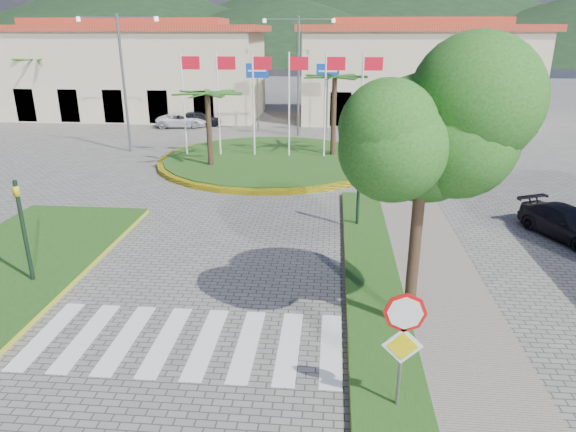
# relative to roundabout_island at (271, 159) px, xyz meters

# --- Properties ---
(sidewalk_right) EXTENTS (4.00, 28.00, 0.15)m
(sidewalk_right) POSITION_rel_roundabout_island_xyz_m (6.00, -20.00, -0.10)
(sidewalk_right) COLOR gray
(sidewalk_right) RESTS_ON ground
(verge_right) EXTENTS (1.60, 28.00, 0.18)m
(verge_right) POSITION_rel_roundabout_island_xyz_m (4.80, -20.00, -0.08)
(verge_right) COLOR #224714
(verge_right) RESTS_ON ground
(crosswalk) EXTENTS (8.00, 3.00, 0.01)m
(crosswalk) POSITION_rel_roundabout_island_xyz_m (-0.00, -18.00, -0.17)
(crosswalk) COLOR silver
(crosswalk) RESTS_ON ground
(roundabout_island) EXTENTS (12.70, 12.70, 6.00)m
(roundabout_island) POSITION_rel_roundabout_island_xyz_m (0.00, 0.00, 0.00)
(roundabout_island) COLOR yellow
(roundabout_island) RESTS_ON ground
(stop_sign) EXTENTS (0.80, 0.11, 2.65)m
(stop_sign) POSITION_rel_roundabout_island_xyz_m (4.90, -20.04, 1.62)
(stop_sign) COLOR slate
(stop_sign) RESTS_ON ground
(deciduous_tree) EXTENTS (3.60, 3.60, 6.80)m
(deciduous_tree) POSITION_rel_roundabout_island_xyz_m (5.50, -17.00, 5.00)
(deciduous_tree) COLOR black
(deciduous_tree) RESTS_ON ground
(traffic_light_left) EXTENTS (0.15, 0.18, 3.20)m
(traffic_light_left) POSITION_rel_roundabout_island_xyz_m (-5.20, -15.50, 1.77)
(traffic_light_left) COLOR black
(traffic_light_left) RESTS_ON ground
(traffic_light_right) EXTENTS (0.15, 0.18, 3.20)m
(traffic_light_right) POSITION_rel_roundabout_island_xyz_m (4.50, -10.00, 1.77)
(traffic_light_right) COLOR black
(traffic_light_right) RESTS_ON ground
(traffic_light_far) EXTENTS (0.18, 0.15, 3.20)m
(traffic_light_far) POSITION_rel_roundabout_island_xyz_m (8.00, 4.00, 1.77)
(traffic_light_far) COLOR black
(traffic_light_far) RESTS_ON ground
(direction_sign_west) EXTENTS (1.60, 0.14, 5.20)m
(direction_sign_west) POSITION_rel_roundabout_island_xyz_m (-2.00, 8.97, 3.36)
(direction_sign_west) COLOR slate
(direction_sign_west) RESTS_ON ground
(direction_sign_east) EXTENTS (1.60, 0.14, 5.20)m
(direction_sign_east) POSITION_rel_roundabout_island_xyz_m (3.00, 8.97, 3.36)
(direction_sign_east) COLOR slate
(direction_sign_east) RESTS_ON ground
(street_lamp_centre) EXTENTS (4.80, 0.16, 8.00)m
(street_lamp_centre) POSITION_rel_roundabout_island_xyz_m (1.00, 8.00, 4.32)
(street_lamp_centre) COLOR slate
(street_lamp_centre) RESTS_ON ground
(street_lamp_west) EXTENTS (4.80, 0.16, 8.00)m
(street_lamp_west) POSITION_rel_roundabout_island_xyz_m (-9.00, 2.00, 4.32)
(street_lamp_west) COLOR slate
(street_lamp_west) RESTS_ON ground
(building_left) EXTENTS (23.32, 9.54, 8.05)m
(building_left) POSITION_rel_roundabout_island_xyz_m (-14.00, 16.00, 3.73)
(building_left) COLOR beige
(building_left) RESTS_ON ground
(building_right) EXTENTS (19.08, 9.54, 8.05)m
(building_right) POSITION_rel_roundabout_island_xyz_m (10.00, 16.00, 3.73)
(building_right) COLOR beige
(building_right) RESTS_ON ground
(hill_far_west) EXTENTS (140.00, 140.00, 22.00)m
(hill_far_west) POSITION_rel_roundabout_island_xyz_m (-55.00, 118.00, 10.83)
(hill_far_west) COLOR black
(hill_far_west) RESTS_ON ground
(hill_far_mid) EXTENTS (180.00, 180.00, 30.00)m
(hill_far_mid) POSITION_rel_roundabout_island_xyz_m (15.00, 138.00, 14.83)
(hill_far_mid) COLOR black
(hill_far_mid) RESTS_ON ground
(hill_near_back) EXTENTS (110.00, 110.00, 16.00)m
(hill_near_back) POSITION_rel_roundabout_island_xyz_m (-10.00, 108.00, 7.83)
(hill_near_back) COLOR black
(hill_near_back) RESTS_ON ground
(white_van) EXTENTS (4.08, 2.33, 1.07)m
(white_van) POSITION_rel_roundabout_island_xyz_m (-8.23, 10.60, 0.36)
(white_van) COLOR silver
(white_van) RESTS_ON ground
(car_dark_a) EXTENTS (3.72, 2.26, 1.18)m
(car_dark_a) POSITION_rel_roundabout_island_xyz_m (-7.02, 11.23, 0.42)
(car_dark_a) COLOR black
(car_dark_a) RESTS_ON ground
(car_dark_b) EXTENTS (4.03, 2.73, 1.26)m
(car_dark_b) POSITION_rel_roundabout_island_xyz_m (6.43, 10.20, 0.46)
(car_dark_b) COLOR black
(car_dark_b) RESTS_ON ground
(car_side_right) EXTENTS (2.98, 4.13, 1.11)m
(car_side_right) POSITION_rel_roundabout_island_xyz_m (12.00, -10.32, 0.38)
(car_side_right) COLOR black
(car_side_right) RESTS_ON ground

